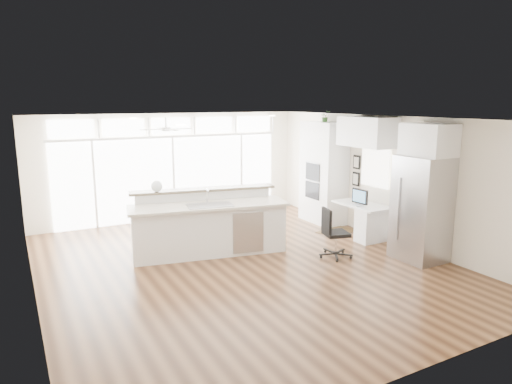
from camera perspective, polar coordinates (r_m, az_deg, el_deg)
floor at (r=8.64m, az=-1.62°, el=-9.11°), size 7.00×8.00×0.02m
ceiling at (r=8.10m, az=-1.73°, el=9.16°), size 7.00×8.00×0.02m
wall_back at (r=11.92m, az=-10.46°, el=3.17°), size 7.00×0.04×2.70m
wall_front at (r=5.15m, az=19.19°, el=-8.11°), size 7.00×0.04×2.70m
wall_left at (r=7.41m, az=-26.60°, el=-2.83°), size 0.04×8.00×2.70m
wall_right at (r=10.31m, az=15.95°, el=1.65°), size 0.04×8.00×2.70m
glass_wall at (r=11.91m, az=-10.31°, el=1.70°), size 5.80×0.06×2.08m
transom_row at (r=11.76m, az=-10.54°, el=8.10°), size 5.90×0.06×0.40m
desk_window at (r=10.46m, az=14.70°, el=2.96°), size 0.04×0.85×0.85m
ceiling_fan at (r=10.52m, az=-11.20°, el=8.26°), size 1.16×1.16×0.32m
recessed_lights at (r=8.28m, az=-2.36°, el=9.06°), size 3.40×3.00×0.02m
oven_cabinet at (r=11.45m, az=8.43°, el=2.40°), size 0.64×1.20×2.50m
desk_nook at (r=10.47m, az=13.06°, el=-3.49°), size 0.72×1.30×0.76m
upper_cabinets at (r=10.18m, az=13.73°, el=7.32°), size 0.64×1.30×0.64m
refrigerator at (r=9.19m, az=19.97°, el=-1.98°), size 0.76×0.90×2.00m
fridge_cabinet at (r=9.04m, az=20.78°, el=6.12°), size 0.64×0.90×0.60m
framed_photos at (r=10.94m, az=12.44°, el=2.63°), size 0.06×0.22×0.80m
kitchen_island at (r=9.11m, az=-5.91°, el=-3.92°), size 3.28×1.76×1.24m
rug at (r=10.89m, az=10.04°, el=-4.83°), size 1.02×0.88×0.01m
office_chair at (r=9.01m, az=9.99°, el=-5.08°), size 0.61×0.58×0.98m
fishbowl at (r=9.21m, az=-12.31°, el=0.71°), size 0.24×0.24×0.23m
monitor at (r=10.29m, az=12.87°, el=-0.53°), size 0.11×0.44×0.36m
keyboard at (r=10.22m, az=12.11°, el=-1.57°), size 0.13×0.33×0.02m
potted_plant at (r=11.32m, az=8.63°, el=9.18°), size 0.26×0.29×0.21m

